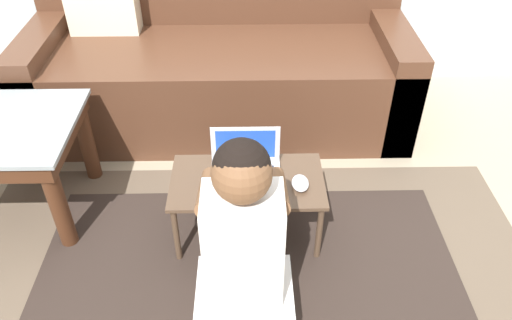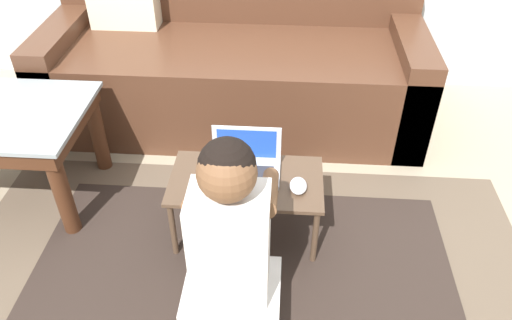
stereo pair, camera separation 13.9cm
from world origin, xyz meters
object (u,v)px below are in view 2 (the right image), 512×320
object	(u,v)px
couch	(233,68)
computer_mouse	(298,186)
laptop_desk	(246,186)
laptop	(246,166)
person_seated	(231,250)

from	to	relation	value
couch	computer_mouse	xyz separation A→B (m)	(0.36, -0.98, 0.03)
laptop_desk	laptop	xyz separation A→B (m)	(-0.01, 0.05, 0.07)
laptop	couch	bearing A→B (deg)	99.31
computer_mouse	laptop	bearing A→B (deg)	157.33
couch	laptop_desk	world-z (taller)	couch
couch	laptop_desk	size ratio (longest dim) A/B	3.25
computer_mouse	person_seated	bearing A→B (deg)	-120.37
laptop	computer_mouse	xyz separation A→B (m)	(0.21, -0.09, -0.02)
laptop	computer_mouse	distance (m)	0.23
laptop_desk	person_seated	bearing A→B (deg)	-91.84
couch	person_seated	xyz separation A→B (m)	(0.14, -1.36, 0.07)
couch	person_seated	size ratio (longest dim) A/B	2.53
laptop_desk	person_seated	xyz separation A→B (m)	(-0.01, -0.41, 0.09)
laptop	person_seated	world-z (taller)	person_seated
couch	computer_mouse	bearing A→B (deg)	-70.06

